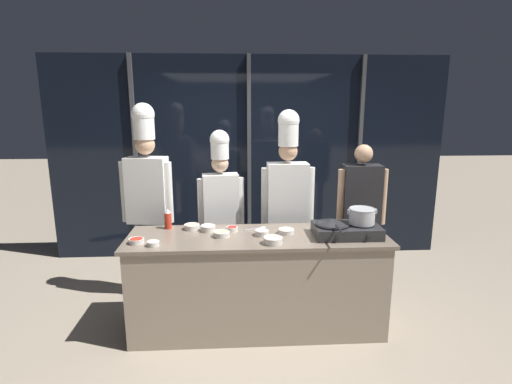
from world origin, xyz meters
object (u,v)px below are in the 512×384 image
object	(u,v)px
frying_pan	(332,222)
squeeze_bottle_chili	(168,219)
stock_pot	(362,216)
chef_head	(147,186)
chef_line	(287,191)
prep_bowl_chicken	(286,231)
prep_bowl_garlic	(153,243)
portable_stove	(346,230)
prep_bowl_bean_sprouts	(208,228)
prep_bowl_noodles	(273,240)
person_guest	(361,205)
prep_bowl_onion	(262,232)
prep_bowl_chili_flakes	(136,240)
prep_bowl_shrimp	(192,226)
prep_bowl_ginger	(222,234)
chef_sous	(221,200)
prep_bowl_bell_pepper	(232,229)
serving_spoon_slotted	(260,228)

from	to	relation	value
frying_pan	squeeze_bottle_chili	xyz separation A→B (m)	(-1.51, 0.31, -0.04)
stock_pot	squeeze_bottle_chili	world-z (taller)	stock_pot
chef_head	chef_line	size ratio (longest dim) A/B	1.03
prep_bowl_chicken	frying_pan	bearing A→B (deg)	-13.63
squeeze_bottle_chili	prep_bowl_garlic	xyz separation A→B (m)	(-0.05, -0.47, -0.07)
portable_stove	prep_bowl_chicken	size ratio (longest dim) A/B	3.93
prep_bowl_bean_sprouts	prep_bowl_noodles	bearing A→B (deg)	-33.01
prep_bowl_noodles	chef_head	distance (m)	1.55
prep_bowl_noodles	person_guest	distance (m)	1.34
prep_bowl_bean_sprouts	person_guest	xyz separation A→B (m)	(1.61, 0.48, 0.07)
prep_bowl_onion	prep_bowl_chili_flakes	bearing A→B (deg)	-172.38
prep_bowl_garlic	chef_line	xyz separation A→B (m)	(1.25, 0.84, 0.25)
prep_bowl_onion	prep_bowl_shrimp	world-z (taller)	prep_bowl_onion
prep_bowl_chili_flakes	prep_bowl_ginger	world-z (taller)	prep_bowl_ginger
prep_bowl_chili_flakes	chef_sous	world-z (taller)	chef_sous
prep_bowl_bell_pepper	prep_bowl_garlic	distance (m)	0.75
prep_bowl_bean_sprouts	prep_bowl_onion	size ratio (longest dim) A/B	1.10
squeeze_bottle_chili	prep_bowl_garlic	distance (m)	0.48
portable_stove	prep_bowl_chicken	bearing A→B (deg)	170.16
prep_bowl_onion	chef_head	bearing A→B (deg)	149.54
prep_bowl_onion	prep_bowl_ginger	bearing A→B (deg)	-178.16
prep_bowl_noodles	chef_line	size ratio (longest dim) A/B	0.08
prep_bowl_noodles	prep_bowl_garlic	distance (m)	1.02
prep_bowl_shrimp	chef_head	xyz separation A→B (m)	(-0.50, 0.46, 0.30)
prep_bowl_ginger	person_guest	world-z (taller)	person_guest
prep_bowl_bean_sprouts	prep_bowl_ginger	xyz separation A→B (m)	(0.13, -0.16, -0.01)
chef_line	prep_bowl_shrimp	bearing A→B (deg)	21.96
chef_head	prep_bowl_chili_flakes	bearing A→B (deg)	102.01
prep_bowl_shrimp	prep_bowl_garlic	world-z (taller)	prep_bowl_shrimp
frying_pan	prep_bowl_onion	xyz separation A→B (m)	(-0.63, 0.06, -0.11)
prep_bowl_noodles	prep_bowl_shrimp	bearing A→B (deg)	149.05
portable_stove	squeeze_bottle_chili	bearing A→B (deg)	169.41
chef_line	squeeze_bottle_chili	bearing A→B (deg)	16.46
portable_stove	chef_sous	xyz separation A→B (m)	(-1.16, 0.76, 0.11)
prep_bowl_onion	chef_line	distance (m)	0.73
prep_bowl_chicken	chef_sous	distance (m)	0.92
prep_bowl_bean_sprouts	prep_bowl_onion	distance (m)	0.52
prep_bowl_onion	squeeze_bottle_chili	bearing A→B (deg)	164.15
serving_spoon_slotted	person_guest	world-z (taller)	person_guest
stock_pot	chef_head	xyz separation A→B (m)	(-2.05, 0.73, 0.14)
prep_bowl_chili_flakes	serving_spoon_slotted	size ratio (longest dim) A/B	0.59
person_guest	chef_head	bearing A→B (deg)	-0.31
squeeze_bottle_chili	prep_bowl_bell_pepper	bearing A→B (deg)	-10.68
prep_bowl_bean_sprouts	prep_bowl_chicken	xyz separation A→B (m)	(0.73, -0.11, -0.01)
prep_bowl_noodles	prep_bowl_ginger	xyz separation A→B (m)	(-0.44, 0.21, -0.01)
squeeze_bottle_chili	prep_bowl_chili_flakes	distance (m)	0.45
prep_bowl_bell_pepper	chef_line	world-z (taller)	chef_line
stock_pot	chef_head	bearing A→B (deg)	160.28
prep_bowl_onion	person_guest	bearing A→B (deg)	29.63
squeeze_bottle_chili	stock_pot	bearing A→B (deg)	-9.80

